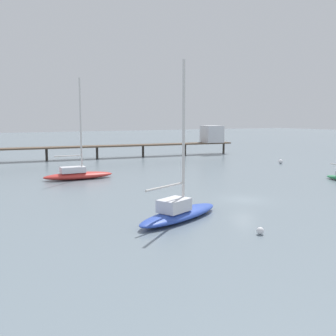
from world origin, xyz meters
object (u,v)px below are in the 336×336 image
sailboat_blue (179,211)px  mooring_buoy_inner (260,231)px  pier (160,140)px  sailboat_red (78,174)px  mooring_buoy_far (281,162)px

sailboat_blue → mooring_buoy_inner: sailboat_blue is taller
pier → mooring_buoy_inner: (-21.02, -56.35, -3.33)m
sailboat_red → mooring_buoy_far: (38.36, -0.21, -0.40)m
sailboat_blue → mooring_buoy_far: bearing=34.7°
sailboat_red → mooring_buoy_inner: size_ratio=24.86×
sailboat_blue → mooring_buoy_far: 45.18m
sailboat_red → mooring_buoy_far: sailboat_red is taller
sailboat_red → pier: bearing=43.1°
sailboat_blue → mooring_buoy_inner: bearing=-64.4°
pier → mooring_buoy_inner: bearing=-110.5°
sailboat_blue → mooring_buoy_inner: (3.17, -6.62, -0.51)m
sailboat_red → sailboat_blue: size_ratio=1.05×
sailboat_red → sailboat_blue: sailboat_red is taller
pier → sailboat_blue: bearing=-115.9°
sailboat_red → mooring_buoy_far: 38.36m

